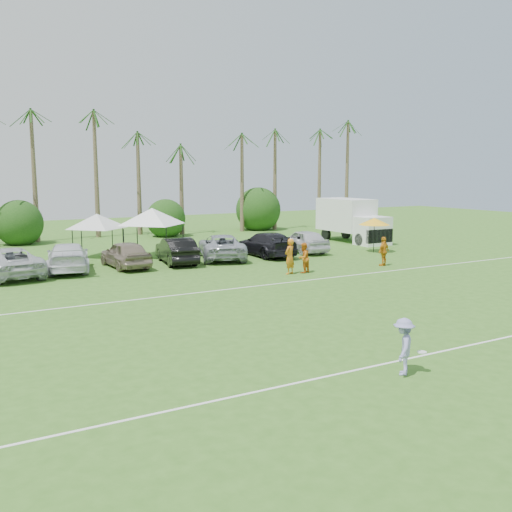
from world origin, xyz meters
TOP-DOWN VIEW (x-y plane):
  - ground at (0.00, 0.00)m, footprint 120.00×120.00m
  - field_lines at (0.00, 8.00)m, footprint 80.00×12.10m
  - palm_tree_4 at (-4.00, 38.00)m, footprint 2.40×2.40m
  - palm_tree_5 at (0.00, 38.00)m, footprint 2.40×2.40m
  - palm_tree_6 at (4.00, 38.00)m, footprint 2.40×2.40m
  - palm_tree_7 at (8.00, 38.00)m, footprint 2.40×2.40m
  - palm_tree_8 at (13.00, 38.00)m, footprint 2.40×2.40m
  - palm_tree_9 at (18.00, 38.00)m, footprint 2.40×2.40m
  - palm_tree_10 at (23.00, 38.00)m, footprint 2.40×2.40m
  - palm_tree_11 at (27.00, 38.00)m, footprint 2.40×2.40m
  - bush_tree_1 at (-6.00, 39.00)m, footprint 4.00×4.00m
  - bush_tree_2 at (6.00, 39.00)m, footprint 4.00×4.00m
  - bush_tree_3 at (16.00, 39.00)m, footprint 4.00×4.00m
  - sideline_player_a at (5.25, 16.07)m, footprint 0.85×0.73m
  - sideline_player_b at (6.12, 15.99)m, footprint 1.02×0.92m
  - sideline_player_c at (11.75, 15.63)m, footprint 1.12×0.72m
  - box_truck at (17.83, 26.11)m, footprint 2.66×6.74m
  - canopy_tent_left at (-2.40, 27.72)m, footprint 4.19×4.19m
  - canopy_tent_right at (0.77, 25.89)m, footprint 4.73×4.73m
  - market_umbrella at (15.16, 20.41)m, footprint 2.20×2.20m
  - frisbee_player at (-0.67, 1.11)m, footprint 1.24×1.14m
  - parked_car_2 at (-8.51, 22.80)m, footprint 3.45×6.14m
  - parked_car_3 at (-5.27, 23.18)m, footprint 3.36×5.93m
  - parked_car_4 at (-2.04, 22.75)m, footprint 2.12×4.83m
  - parked_car_5 at (1.19, 22.71)m, footprint 2.40×5.11m
  - parked_car_6 at (4.42, 22.95)m, footprint 4.48×6.39m
  - parked_car_7 at (7.65, 22.67)m, footprint 2.46×5.66m
  - parked_car_8 at (10.89, 22.91)m, footprint 2.33×4.91m

SIDE VIEW (x-z plane):
  - ground at x=0.00m, z-range 0.00..0.00m
  - field_lines at x=0.00m, z-range 0.00..0.01m
  - frisbee_player at x=-0.67m, z-range 0.00..1.61m
  - parked_car_2 at x=-8.51m, z-range 0.00..1.62m
  - parked_car_3 at x=-5.27m, z-range 0.00..1.62m
  - parked_car_4 at x=-2.04m, z-range 0.00..1.62m
  - parked_car_5 at x=1.19m, z-range 0.00..1.62m
  - parked_car_6 at x=4.42m, z-range 0.00..1.62m
  - parked_car_7 at x=7.65m, z-range 0.00..1.62m
  - parked_car_8 at x=10.89m, z-range 0.00..1.62m
  - sideline_player_b at x=6.12m, z-range 0.00..1.71m
  - sideline_player_c at x=11.75m, z-range 0.00..1.78m
  - sideline_player_a at x=5.25m, z-range 0.00..1.98m
  - bush_tree_1 at x=-6.00m, z-range -0.20..3.80m
  - bush_tree_2 at x=6.00m, z-range -0.20..3.80m
  - bush_tree_3 at x=16.00m, z-range -0.20..3.80m
  - box_truck at x=17.83m, z-range 0.12..3.59m
  - market_umbrella at x=15.16m, z-range 0.97..3.42m
  - canopy_tent_left at x=-2.40m, z-range 1.21..4.60m
  - canopy_tent_right at x=0.77m, z-range 1.37..5.20m
  - palm_tree_4 at x=-4.00m, z-range 3.03..11.93m
  - palm_tree_8 at x=13.00m, z-range 3.03..11.93m
  - palm_tree_5 at x=0.00m, z-range 3.40..13.30m
  - palm_tree_9 at x=18.00m, z-range 3.40..13.30m
  - palm_tree_6 at x=4.00m, z-range 3.76..14.66m
  - palm_tree_10 at x=23.00m, z-range 3.76..14.66m
  - palm_tree_7 at x=8.00m, z-range 4.11..16.01m
  - palm_tree_11 at x=27.00m, z-range 4.11..16.01m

